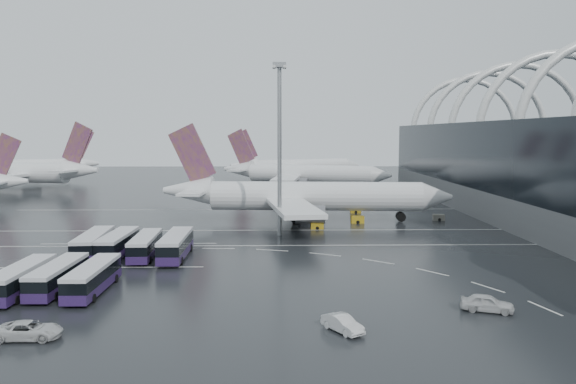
{
  "coord_description": "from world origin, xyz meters",
  "views": [
    {
      "loc": [
        -0.25,
        -88.9,
        17.61
      ],
      "look_at": [
        1.78,
        12.02,
        7.0
      ],
      "focal_mm": 35.0,
      "sensor_mm": 36.0,
      "label": 1
    }
  ],
  "objects_px": {
    "bus_row_near_b": "(118,244)",
    "floodlight_mast": "(279,128)",
    "gse_cart_belly_e": "(356,210)",
    "airliner_main": "(301,197)",
    "van_curve_a": "(29,330)",
    "van_curve_c": "(343,324)",
    "gse_cart_belly_d": "(439,217)",
    "jet_remote_far": "(34,167)",
    "bus_row_far_b": "(58,276)",
    "bus_row_far_c": "(93,277)",
    "airliner_gate_b": "(302,174)",
    "airliner_gate_c": "(295,167)",
    "gse_cart_belly_a": "(357,220)",
    "van_curve_b": "(487,303)",
    "jet_remote_mid": "(29,173)",
    "bus_row_far_a": "(21,279)",
    "bus_row_near_a": "(93,244)",
    "bus_row_near_d": "(176,245)",
    "bus_row_near_c": "(145,245)",
    "gse_cart_belly_c": "(317,226)"
  },
  "relations": [
    {
      "from": "bus_row_far_a",
      "to": "van_curve_a",
      "type": "relative_size",
      "value": 2.27
    },
    {
      "from": "bus_row_near_a",
      "to": "bus_row_near_b",
      "type": "height_order",
      "value": "bus_row_near_a"
    },
    {
      "from": "bus_row_near_d",
      "to": "van_curve_b",
      "type": "bearing_deg",
      "value": -125.71
    },
    {
      "from": "airliner_gate_c",
      "to": "jet_remote_far",
      "type": "bearing_deg",
      "value": 161.29
    },
    {
      "from": "airliner_gate_b",
      "to": "bus_row_near_a",
      "type": "height_order",
      "value": "airliner_gate_b"
    },
    {
      "from": "jet_remote_mid",
      "to": "gse_cart_belly_e",
      "type": "height_order",
      "value": "jet_remote_mid"
    },
    {
      "from": "floodlight_mast",
      "to": "gse_cart_belly_d",
      "type": "distance_m",
      "value": 40.23
    },
    {
      "from": "airliner_gate_c",
      "to": "bus_row_far_a",
      "type": "distance_m",
      "value": 155.49
    },
    {
      "from": "bus_row_far_c",
      "to": "floodlight_mast",
      "type": "bearing_deg",
      "value": -30.79
    },
    {
      "from": "bus_row_far_b",
      "to": "gse_cart_belly_d",
      "type": "relative_size",
      "value": 5.55
    },
    {
      "from": "floodlight_mast",
      "to": "gse_cart_belly_c",
      "type": "height_order",
      "value": "floodlight_mast"
    },
    {
      "from": "bus_row_near_b",
      "to": "bus_row_far_c",
      "type": "bearing_deg",
      "value": -171.51
    },
    {
      "from": "bus_row_near_b",
      "to": "bus_row_far_b",
      "type": "distance_m",
      "value": 18.0
    },
    {
      "from": "gse_cart_belly_e",
      "to": "airliner_main",
      "type": "bearing_deg",
      "value": -137.85
    },
    {
      "from": "airliner_main",
      "to": "gse_cart_belly_e",
      "type": "height_order",
      "value": "airliner_main"
    },
    {
      "from": "airliner_gate_c",
      "to": "gse_cart_belly_a",
      "type": "relative_size",
      "value": 20.33
    },
    {
      "from": "bus_row_far_b",
      "to": "gse_cart_belly_c",
      "type": "bearing_deg",
      "value": -37.77
    },
    {
      "from": "bus_row_far_b",
      "to": "gse_cart_belly_e",
      "type": "relative_size",
      "value": 5.38
    },
    {
      "from": "airliner_gate_b",
      "to": "gse_cart_belly_e",
      "type": "relative_size",
      "value": 23.2
    },
    {
      "from": "bus_row_near_b",
      "to": "gse_cart_belly_a",
      "type": "distance_m",
      "value": 48.35
    },
    {
      "from": "bus_row_near_c",
      "to": "bus_row_far_c",
      "type": "xyz_separation_m",
      "value": [
        -1.7,
        -17.66,
        -0.02
      ]
    },
    {
      "from": "jet_remote_far",
      "to": "airliner_gate_b",
      "type": "bearing_deg",
      "value": 141.38
    },
    {
      "from": "bus_row_near_c",
      "to": "bus_row_near_d",
      "type": "height_order",
      "value": "bus_row_near_d"
    },
    {
      "from": "gse_cart_belly_a",
      "to": "gse_cart_belly_d",
      "type": "distance_m",
      "value": 17.22
    },
    {
      "from": "bus_row_far_a",
      "to": "gse_cart_belly_e",
      "type": "bearing_deg",
      "value": -35.72
    },
    {
      "from": "airliner_gate_b",
      "to": "floodlight_mast",
      "type": "xyz_separation_m",
      "value": [
        -7.33,
        -80.17,
        13.72
      ]
    },
    {
      "from": "van_curve_a",
      "to": "van_curve_c",
      "type": "relative_size",
      "value": 1.25
    },
    {
      "from": "jet_remote_far",
      "to": "bus_row_far_b",
      "type": "bearing_deg",
      "value": 92.16
    },
    {
      "from": "bus_row_far_c",
      "to": "airliner_main",
      "type": "bearing_deg",
      "value": -26.5
    },
    {
      "from": "airliner_main",
      "to": "bus_row_far_b",
      "type": "relative_size",
      "value": 4.67
    },
    {
      "from": "bus_row_far_c",
      "to": "van_curve_a",
      "type": "bearing_deg",
      "value": 176.84
    },
    {
      "from": "bus_row_far_c",
      "to": "van_curve_b",
      "type": "relative_size",
      "value": 2.47
    },
    {
      "from": "bus_row_near_c",
      "to": "gse_cart_belly_c",
      "type": "height_order",
      "value": "bus_row_near_c"
    },
    {
      "from": "bus_row_near_a",
      "to": "van_curve_b",
      "type": "xyz_separation_m",
      "value": [
        47.12,
        -26.03,
        -0.97
      ]
    },
    {
      "from": "bus_row_near_d",
      "to": "gse_cart_belly_c",
      "type": "xyz_separation_m",
      "value": [
        21.75,
        23.56,
        -1.21
      ]
    },
    {
      "from": "airliner_gate_b",
      "to": "floodlight_mast",
      "type": "height_order",
      "value": "floodlight_mast"
    },
    {
      "from": "bus_row_near_b",
      "to": "gse_cart_belly_e",
      "type": "relative_size",
      "value": 5.74
    },
    {
      "from": "bus_row_near_c",
      "to": "floodlight_mast",
      "type": "xyz_separation_m",
      "value": [
        19.23,
        16.96,
        16.77
      ]
    },
    {
      "from": "airliner_gate_b",
      "to": "van_curve_b",
      "type": "xyz_separation_m",
      "value": [
        13.0,
        -122.45,
        -3.9
      ]
    },
    {
      "from": "bus_row_far_b",
      "to": "floodlight_mast",
      "type": "distance_m",
      "value": 45.37
    },
    {
      "from": "jet_remote_far",
      "to": "gse_cart_belly_d",
      "type": "xyz_separation_m",
      "value": [
        120.86,
        -93.32,
        -4.62
      ]
    },
    {
      "from": "bus_row_near_a",
      "to": "bus_row_near_d",
      "type": "bearing_deg",
      "value": -99.29
    },
    {
      "from": "bus_row_near_b",
      "to": "floodlight_mast",
      "type": "height_order",
      "value": "floodlight_mast"
    },
    {
      "from": "gse_cart_belly_c",
      "to": "gse_cart_belly_d",
      "type": "height_order",
      "value": "gse_cart_belly_c"
    },
    {
      "from": "bus_row_near_b",
      "to": "gse_cart_belly_d",
      "type": "xyz_separation_m",
      "value": [
        55.76,
        31.85,
        -1.17
      ]
    },
    {
      "from": "jet_remote_mid",
      "to": "gse_cart_belly_d",
      "type": "bearing_deg",
      "value": 163.32
    },
    {
      "from": "bus_row_near_a",
      "to": "van_curve_a",
      "type": "relative_size",
      "value": 2.46
    },
    {
      "from": "airliner_gate_c",
      "to": "bus_row_far_a",
      "type": "xyz_separation_m",
      "value": [
        -35.13,
        -151.44,
        -3.06
      ]
    },
    {
      "from": "jet_remote_mid",
      "to": "bus_row_near_d",
      "type": "distance_m",
      "value": 113.92
    },
    {
      "from": "gse_cart_belly_d",
      "to": "gse_cart_belly_e",
      "type": "height_order",
      "value": "gse_cart_belly_e"
    }
  ]
}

